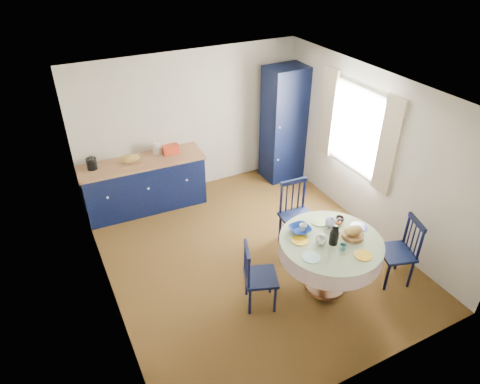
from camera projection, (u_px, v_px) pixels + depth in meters
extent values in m
plane|color=black|center=(252.00, 256.00, 6.34)|extent=(4.50, 4.50, 0.00)
plane|color=white|center=(255.00, 93.00, 5.00)|extent=(4.50, 4.50, 0.00)
cube|color=beige|center=(191.00, 123.00, 7.36)|extent=(4.00, 0.02, 2.50)
cube|color=beige|center=(100.00, 225.00, 4.91)|extent=(0.02, 4.50, 2.50)
cube|color=beige|center=(370.00, 153.00, 6.44)|extent=(0.02, 4.50, 2.50)
plane|color=white|center=(359.00, 130.00, 6.53)|extent=(0.00, 1.20, 1.20)
cube|color=#F0E9CA|center=(388.00, 146.00, 5.94)|extent=(0.05, 0.34, 1.45)
cube|color=#F0E9CA|center=(327.00, 112.00, 7.00)|extent=(0.05, 0.34, 1.45)
cube|color=black|center=(145.00, 185.00, 7.20)|extent=(2.00, 0.68, 0.87)
cube|color=#9E6648|center=(141.00, 162.00, 6.96)|extent=(2.06, 0.72, 0.04)
cube|color=maroon|center=(171.00, 150.00, 7.09)|extent=(0.27, 0.15, 0.16)
cube|color=#9E6648|center=(131.00, 163.00, 6.87)|extent=(0.35, 0.26, 0.02)
ellipsoid|color=#A68840|center=(130.00, 158.00, 6.83)|extent=(0.31, 0.20, 0.13)
cylinder|color=silver|center=(157.00, 148.00, 7.08)|extent=(0.12, 0.12, 0.22)
cube|color=black|center=(285.00, 124.00, 7.80)|extent=(0.76, 0.56, 2.12)
cylinder|color=white|center=(279.00, 127.00, 7.43)|extent=(0.04, 0.02, 0.04)
cylinder|color=white|center=(277.00, 160.00, 7.77)|extent=(0.04, 0.02, 0.04)
cylinder|color=brown|center=(325.00, 285.00, 5.80)|extent=(0.54, 0.54, 0.05)
cylinder|color=brown|center=(328.00, 265.00, 5.61)|extent=(0.11, 0.11, 0.72)
cylinder|color=brown|center=(331.00, 242.00, 5.41)|extent=(1.25, 1.25, 0.03)
cylinder|color=white|center=(330.00, 248.00, 5.46)|extent=(1.31, 1.31, 0.22)
cylinder|color=beige|center=(331.00, 241.00, 5.39)|extent=(1.31, 1.31, 0.01)
cylinder|color=#8FC3C8|center=(311.00, 257.00, 5.11)|extent=(0.22, 0.22, 0.01)
cylinder|color=gold|center=(363.00, 255.00, 5.14)|extent=(0.22, 0.22, 0.01)
cylinder|color=navy|center=(359.00, 227.00, 5.62)|extent=(0.22, 0.22, 0.01)
cylinder|color=#97C679|center=(319.00, 222.00, 5.72)|extent=(0.22, 0.22, 0.01)
cylinder|color=gold|center=(300.00, 240.00, 5.38)|extent=(0.22, 0.22, 0.01)
cylinder|color=#996B3D|center=(353.00, 236.00, 5.44)|extent=(0.28, 0.28, 0.05)
ellipsoid|color=#A68840|center=(354.00, 231.00, 5.39)|extent=(0.26, 0.16, 0.11)
cube|color=silver|center=(321.00, 236.00, 5.44)|extent=(0.10, 0.07, 0.04)
cylinder|color=black|center=(275.00, 299.00, 5.33)|extent=(0.04, 0.04, 0.42)
cylinder|color=black|center=(270.00, 280.00, 5.61)|extent=(0.04, 0.04, 0.42)
cylinder|color=black|center=(250.00, 302.00, 5.30)|extent=(0.04, 0.04, 0.42)
cylinder|color=black|center=(247.00, 282.00, 5.58)|extent=(0.04, 0.04, 0.42)
cube|color=black|center=(261.00, 277.00, 5.33)|extent=(0.52, 0.53, 0.04)
cylinder|color=black|center=(249.00, 274.00, 5.05)|extent=(0.04, 0.04, 0.47)
cylinder|color=black|center=(245.00, 255.00, 5.33)|extent=(0.04, 0.04, 0.47)
cube|color=black|center=(247.00, 250.00, 5.07)|extent=(0.17, 0.37, 0.06)
cylinder|color=black|center=(248.00, 270.00, 5.12)|extent=(0.02, 0.02, 0.40)
cylinder|color=black|center=(247.00, 265.00, 5.20)|extent=(0.02, 0.02, 0.40)
cylinder|color=black|center=(246.00, 260.00, 5.27)|extent=(0.02, 0.02, 0.40)
cylinder|color=black|center=(291.00, 242.00, 6.24)|extent=(0.04, 0.04, 0.48)
cylinder|color=black|center=(314.00, 236.00, 6.36)|extent=(0.04, 0.04, 0.48)
cylinder|color=black|center=(280.00, 228.00, 6.52)|extent=(0.04, 0.04, 0.48)
cylinder|color=black|center=(302.00, 222.00, 6.64)|extent=(0.04, 0.04, 0.48)
cube|color=black|center=(298.00, 218.00, 6.30)|extent=(0.50, 0.48, 0.04)
cylinder|color=black|center=(281.00, 199.00, 6.25)|extent=(0.04, 0.04, 0.53)
cylinder|color=black|center=(304.00, 193.00, 6.37)|extent=(0.04, 0.04, 0.53)
cube|color=black|center=(294.00, 182.00, 6.18)|extent=(0.43, 0.08, 0.07)
cylinder|color=black|center=(287.00, 199.00, 6.29)|extent=(0.02, 0.02, 0.45)
cylinder|color=black|center=(293.00, 197.00, 6.32)|extent=(0.02, 0.02, 0.45)
cylinder|color=black|center=(298.00, 196.00, 6.36)|extent=(0.02, 0.02, 0.45)
cylinder|color=black|center=(376.00, 259.00, 5.94)|extent=(0.04, 0.04, 0.45)
cylinder|color=black|center=(387.00, 277.00, 5.65)|extent=(0.04, 0.04, 0.45)
cylinder|color=black|center=(398.00, 257.00, 5.99)|extent=(0.04, 0.04, 0.45)
cylinder|color=black|center=(411.00, 274.00, 5.69)|extent=(0.04, 0.04, 0.45)
cube|color=black|center=(396.00, 253.00, 5.69)|extent=(0.53, 0.54, 0.04)
cylinder|color=black|center=(407.00, 228.00, 5.73)|extent=(0.04, 0.04, 0.50)
cylinder|color=black|center=(420.00, 245.00, 5.43)|extent=(0.04, 0.04, 0.50)
cube|color=black|center=(417.00, 222.00, 5.46)|extent=(0.16, 0.39, 0.06)
cylinder|color=black|center=(410.00, 233.00, 5.67)|extent=(0.02, 0.02, 0.42)
cylinder|color=black|center=(413.00, 238.00, 5.59)|extent=(0.02, 0.02, 0.42)
cylinder|color=black|center=(417.00, 242.00, 5.51)|extent=(0.02, 0.02, 0.42)
imported|color=silver|center=(321.00, 241.00, 5.30)|extent=(0.13, 0.13, 0.10)
imported|color=#316D6F|center=(343.00, 247.00, 5.21)|extent=(0.09, 0.09, 0.08)
imported|color=black|center=(340.00, 220.00, 5.69)|extent=(0.11, 0.11, 0.09)
imported|color=silver|center=(303.00, 228.00, 5.54)|extent=(0.10, 0.10, 0.09)
imported|color=navy|center=(300.00, 229.00, 5.53)|extent=(0.27, 0.27, 0.07)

